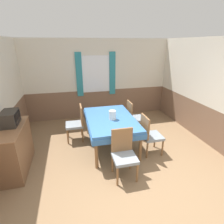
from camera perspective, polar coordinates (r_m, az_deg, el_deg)
name	(u,v)px	position (r m, az deg, el deg)	size (l,w,h in m)	color
ground_plane	(137,196)	(3.36, 8.05, -25.40)	(16.00, 16.00, 0.00)	#846647
wall_back	(99,80)	(5.99, -4.39, 10.53)	(5.17, 0.09, 2.60)	silver
wall_left	(0,102)	(4.36, -32.65, 2.81)	(0.05, 4.08, 2.60)	silver
wall_right	(198,89)	(5.31, 26.28, 6.83)	(0.05, 4.08, 2.60)	silver
dining_table	(111,122)	(4.26, -0.47, -3.21)	(1.15, 1.74, 0.77)	#386BA8
chair_left_far	(77,122)	(4.70, -11.39, -3.23)	(0.44, 0.44, 0.96)	brown
chair_right_near	(149,134)	(4.13, 12.09, -6.97)	(0.44, 0.44, 0.96)	brown
chair_right_far	(134,117)	(4.99, 7.05, -1.47)	(0.44, 0.44, 0.96)	brown
chair_head_near	(124,152)	(3.42, 3.82, -13.04)	(0.44, 0.44, 0.96)	brown
sideboard	(15,149)	(4.06, -29.22, -10.44)	(0.46, 1.17, 0.95)	brown
tv	(10,118)	(3.94, -30.37, -1.78)	(0.29, 0.45, 0.28)	#2D2823
vase	(112,115)	(4.11, 0.15, -0.96)	(0.17, 0.17, 0.21)	silver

